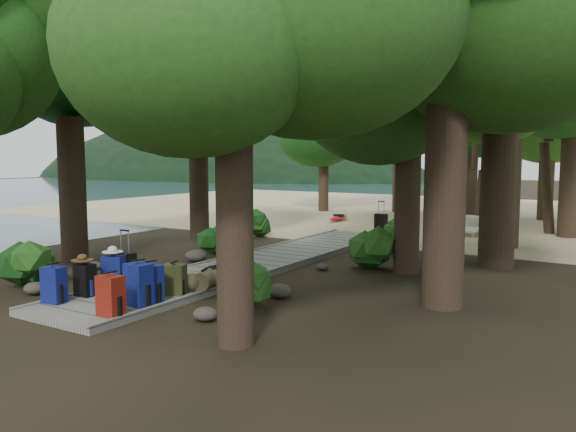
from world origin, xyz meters
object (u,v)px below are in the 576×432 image
Objects in this scene: backpack_left_c at (114,270)px; backpack_right_d at (174,278)px; sun_lounger at (470,226)px; backpack_left_a at (54,283)px; backpack_right_a at (111,294)px; duffel_right_black at (224,272)px; duffel_right_khaki at (205,280)px; backpack_right_b at (138,282)px; lone_suitcase_on_sand at (381,223)px; backpack_right_c at (150,281)px; kayak at (339,217)px; backpack_left_b at (85,278)px; suitcase_on_boardwalk at (126,269)px.

backpack_left_c is 1.18× the size of backpack_right_d.
backpack_left_a is at bearing -101.83° from sun_lounger.
backpack_right_a is at bearing -107.20° from backpack_right_d.
backpack_left_a is 3.22m from duffel_right_black.
backpack_left_a is 2.68m from duffel_right_khaki.
backpack_right_b is at bearing -100.84° from duffel_right_black.
duffel_right_khaki is 0.81× the size of lone_suitcase_on_sand.
backpack_right_d is (1.36, 1.56, -0.04)m from backpack_left_a.
backpack_right_c is 14.16m from kayak.
backpack_left_a is at bearing -125.64° from duffel_right_black.
backpack_right_a is at bearing -95.75° from sun_lounger.
backpack_left_b is 1.06× the size of backpack_right_d.
duffel_right_black is (1.46, 2.23, -0.13)m from backpack_left_b.
sun_lounger is at bearing 76.07° from suitcase_on_boardwalk.
backpack_right_a is (1.48, -0.04, 0.01)m from backpack_left_a.
backpack_right_b is 1.66m from suitcase_on_boardwalk.
backpack_left_c is 0.20× the size of kayak.
lone_suitcase_on_sand is at bearing 84.64° from backpack_left_b.
backpack_left_a is at bearing -87.34° from kayak.
duffel_right_khaki is at bearing 50.34° from backpack_right_d.
lone_suitcase_on_sand reaches higher than duffel_right_black.
backpack_left_b is 2.67m from duffel_right_black.
backpack_right_a is 1.10× the size of suitcase_on_boardwalk.
backpack_left_c is 0.91× the size of backpack_right_b.
backpack_right_c is 1.11× the size of lone_suitcase_on_sand.
backpack_right_c is 11.33m from lone_suitcase_on_sand.
backpack_left_a is 0.98× the size of backpack_right_a.
sun_lounger is at bearing 58.10° from duffel_right_khaki.
suitcase_on_boardwalk is at bearing -86.37° from kayak.
backpack_left_c is (0.09, 1.25, 0.01)m from backpack_left_a.
sun_lounger is at bearing 30.45° from lone_suitcase_on_sand.
backpack_left_b is 0.90× the size of backpack_left_c.
backpack_left_c reaches higher than backpack_right_a.
suitcase_on_boardwalk is at bearing 79.02° from backpack_left_c.
backpack_left_c is at bearing -75.27° from suitcase_on_boardwalk.
kayak is (-1.90, 13.49, -0.29)m from backpack_left_c.
backpack_left_b is 0.91× the size of backpack_right_a.
duffel_right_black is 0.33× the size of sun_lounger.
backpack_left_a is at bearing -152.72° from backpack_right_d.
backpack_right_d is (-0.01, 0.62, -0.05)m from backpack_right_c.
backpack_right_c reaches higher than duffel_right_khaki.
lone_suitcase_on_sand is (-0.33, 11.62, -0.17)m from backpack_right_b.
backpack_left_c is at bearing 78.24° from backpack_left_a.
backpack_right_b is (1.34, 0.03, 0.07)m from backpack_left_b.
backpack_right_d is at bearing 102.67° from backpack_right_c.
duffel_right_black is at bearing 97.54° from backpack_right_c.
duffel_right_black is (0.12, 2.20, -0.20)m from backpack_right_b.
kayak is at bearing 84.87° from duffel_right_khaki.
backpack_left_a is 0.97× the size of backpack_right_c.
duffel_right_black is 0.97× the size of lone_suitcase_on_sand.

